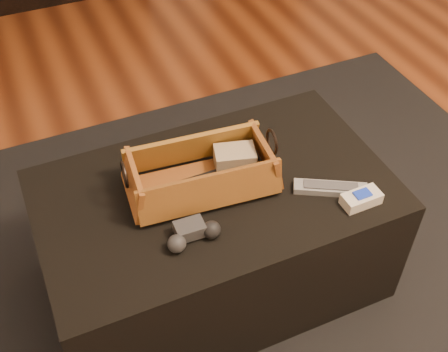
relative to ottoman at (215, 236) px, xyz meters
name	(u,v)px	position (x,y,z in m)	size (l,w,h in m)	color
floor	(272,301)	(0.13, -0.15, -0.23)	(5.00, 5.50, 0.01)	brown
area_rug	(222,289)	(0.00, -0.05, -0.22)	(2.60, 2.00, 0.01)	black
ottoman	(215,236)	(0.00, 0.00, 0.00)	(1.00, 0.60, 0.42)	black
tv_remote	(196,185)	(-0.05, 0.01, 0.24)	(0.22, 0.05, 0.02)	black
cloth_bundle	(235,159)	(0.08, 0.05, 0.26)	(0.12, 0.08, 0.06)	tan
wicker_basket	(201,174)	(-0.03, 0.02, 0.26)	(0.44, 0.26, 0.15)	#A85926
game_controller	(193,234)	(-0.12, -0.15, 0.23)	(0.15, 0.08, 0.05)	#2E2F31
silver_remote	(330,188)	(0.29, -0.14, 0.22)	(0.20, 0.14, 0.02)	gray
cream_gadget	(361,199)	(0.34, -0.21, 0.23)	(0.11, 0.06, 0.04)	beige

